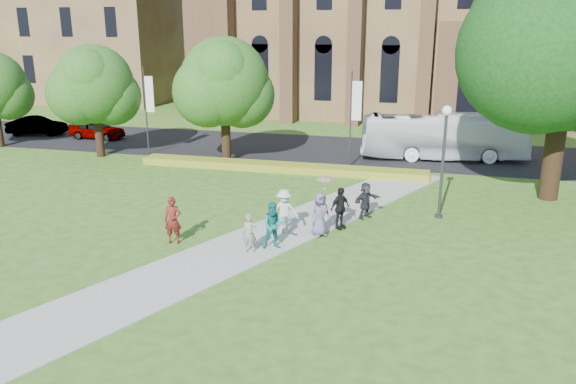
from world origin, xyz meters
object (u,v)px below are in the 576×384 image
(large_tree, at_px, (570,32))
(car_1, at_px, (37,126))
(tour_coach, at_px, (443,137))
(car_0, at_px, (97,129))
(streetlamp, at_px, (444,149))
(pedestrian_0, at_px, (173,220))

(large_tree, bearing_deg, car_1, 167.03)
(large_tree, xyz_separation_m, tour_coach, (-5.30, 7.92, -6.83))
(large_tree, height_order, car_0, large_tree)
(streetlamp, relative_size, pedestrian_0, 2.72)
(tour_coach, bearing_deg, streetlamp, 170.66)
(car_1, distance_m, pedestrian_0, 28.60)
(car_1, bearing_deg, streetlamp, -126.81)
(large_tree, distance_m, car_0, 33.72)
(car_0, bearing_deg, car_1, 90.68)
(streetlamp, height_order, pedestrian_0, streetlamp)
(large_tree, distance_m, car_1, 39.06)
(tour_coach, xyz_separation_m, car_0, (-26.43, 0.56, -0.76))
(large_tree, relative_size, car_1, 2.87)
(large_tree, height_order, car_1, large_tree)
(tour_coach, height_order, pedestrian_0, tour_coach)
(car_0, distance_m, pedestrian_0, 24.64)
(streetlamp, bearing_deg, car_1, 157.63)
(large_tree, bearing_deg, car_0, 165.03)
(car_1, bearing_deg, car_0, -105.62)
(large_tree, height_order, pedestrian_0, large_tree)
(large_tree, distance_m, tour_coach, 11.73)
(streetlamp, bearing_deg, pedestrian_0, -150.27)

